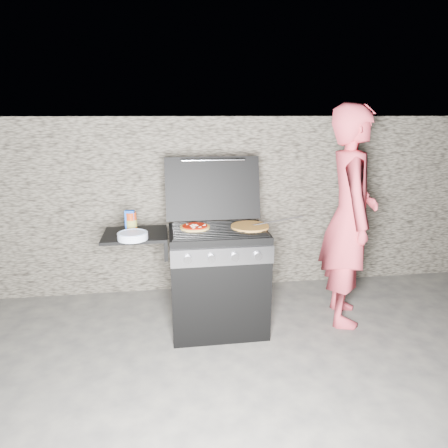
{
  "coord_description": "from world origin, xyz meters",
  "views": [
    {
      "loc": [
        -0.4,
        -3.13,
        1.83
      ],
      "look_at": [
        0.05,
        0.0,
        0.95
      ],
      "focal_mm": 32.0,
      "sensor_mm": 36.0,
      "label": 1
    }
  ],
  "objects": [
    {
      "name": "blue_carton",
      "position": [
        -0.72,
        0.11,
        0.98
      ],
      "size": [
        0.08,
        0.05,
        0.16
      ],
      "primitive_type": "cube",
      "rotation": [
        0.0,
        0.0,
        -0.11
      ],
      "color": "#0F3EA9",
      "rests_on": "gas_grill"
    },
    {
      "name": "pizza_plain",
      "position": [
        0.27,
        0.0,
        0.92
      ],
      "size": [
        0.41,
        0.41,
        0.02
      ],
      "primitive_type": "cylinder",
      "rotation": [
        0.0,
        0.0,
        -0.38
      ],
      "color": "gold",
      "rests_on": "gas_grill"
    },
    {
      "name": "gas_grill",
      "position": [
        -0.25,
        0.0,
        0.46
      ],
      "size": [
        1.34,
        0.79,
        0.91
      ],
      "primitive_type": null,
      "color": "black",
      "rests_on": "ground"
    },
    {
      "name": "person",
      "position": [
        1.16,
        0.04,
        0.96
      ],
      "size": [
        0.62,
        0.79,
        1.91
      ],
      "primitive_type": "imported",
      "rotation": [
        0.0,
        0.0,
        1.31
      ],
      "color": "#D6404F",
      "rests_on": "ground"
    },
    {
      "name": "stone_wall",
      "position": [
        0.0,
        1.05,
        0.9
      ],
      "size": [
        8.0,
        0.35,
        1.8
      ],
      "primitive_type": "cube",
      "color": "gray",
      "rests_on": "ground"
    },
    {
      "name": "sauce_jar",
      "position": [
        -0.71,
        0.13,
        0.97
      ],
      "size": [
        0.11,
        0.11,
        0.14
      ],
      "primitive_type": "cylinder",
      "rotation": [
        0.0,
        0.0,
        0.2
      ],
      "color": "#A43211",
      "rests_on": "gas_grill"
    },
    {
      "name": "pizza_topped",
      "position": [
        -0.19,
        0.04,
        0.92
      ],
      "size": [
        0.25,
        0.25,
        0.03
      ],
      "primitive_type": null,
      "rotation": [
        0.0,
        0.0,
        0.03
      ],
      "color": "tan",
      "rests_on": "gas_grill"
    },
    {
      "name": "plate_stack",
      "position": [
        -0.68,
        -0.16,
        0.93
      ],
      "size": [
        0.29,
        0.29,
        0.05
      ],
      "primitive_type": "cylinder",
      "rotation": [
        0.0,
        0.0,
        0.35
      ],
      "color": "silver",
      "rests_on": "gas_grill"
    },
    {
      "name": "ground",
      "position": [
        0.0,
        0.0,
        0.0
      ],
      "size": [
        50.0,
        50.0,
        0.0
      ],
      "primitive_type": "plane",
      "color": "#3B3B3B"
    },
    {
      "name": "tongs",
      "position": [
        0.48,
        0.0,
        0.96
      ],
      "size": [
        0.48,
        0.06,
        0.1
      ],
      "primitive_type": "cylinder",
      "rotation": [
        0.0,
        1.4,
        -0.09
      ],
      "color": "black",
      "rests_on": "gas_grill"
    }
  ]
}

